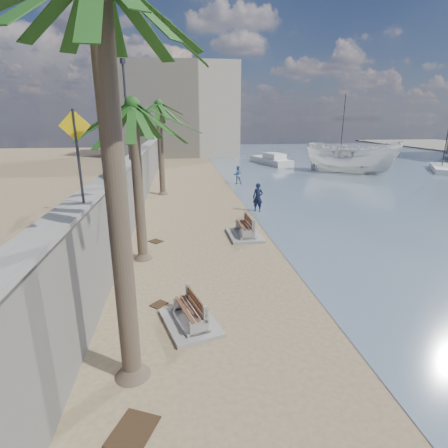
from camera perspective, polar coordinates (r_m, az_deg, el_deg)
ground_plane at (r=10.17m, az=8.23°, el=-17.94°), size 140.00×140.00×0.00m
seawall at (r=28.45m, az=-12.96°, el=8.23°), size 0.45×70.00×3.50m
wall_cap at (r=28.25m, az=-13.20°, el=11.84°), size 0.80×70.00×0.12m
end_building at (r=60.04m, az=-7.24°, el=17.82°), size 18.00×12.00×14.00m
bench_near at (r=10.49m, az=-5.58°, el=-14.25°), size 1.91×2.34×0.85m
bench_far at (r=17.80m, az=3.41°, el=-0.70°), size 1.68×2.41×0.99m
palm_mid at (r=14.39m, az=-14.74°, el=18.10°), size 5.00×5.00×7.20m
palm_back at (r=27.78m, az=-10.65°, el=18.55°), size 5.00×5.00×7.76m
pedestrian_sign at (r=9.88m, az=-22.91°, el=11.96°), size 0.78×0.07×2.40m
streetlight at (r=20.22m, az=-15.74°, el=18.68°), size 0.28×0.28×5.12m
person_a at (r=22.56m, az=5.56°, el=4.67°), size 0.93×0.85×2.13m
person_b at (r=32.45m, az=2.23°, el=8.18°), size 0.96×0.78×1.85m
boat_cruiser at (r=41.61m, az=20.04°, el=10.40°), size 5.51×5.50×4.52m
yacht_near at (r=56.80m, az=19.59°, el=10.35°), size 10.92×11.43×1.50m
yacht_far at (r=47.72m, az=7.61°, el=10.11°), size 4.12×8.42×1.50m
sailboat_east at (r=47.86m, az=31.98°, el=7.77°), size 5.60×7.40×12.44m
sailboat_west at (r=63.76m, az=18.46°, el=11.02°), size 8.05×4.62×9.78m
debris_a at (r=7.99m, az=-14.63°, el=-29.92°), size 1.06×1.15×0.03m
debris_c at (r=17.45m, az=-11.07°, el=-2.79°), size 0.81×0.81×0.03m
debris_d at (r=11.78m, az=-10.57°, el=-12.76°), size 0.62×0.63×0.03m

